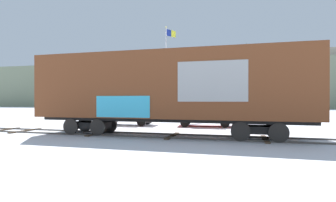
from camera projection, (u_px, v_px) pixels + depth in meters
The scene contains 7 objects.
ground_plane at pixel (168, 136), 14.27m from camera, with size 260.00×260.00×0.00m, color silver.
track at pixel (176, 136), 14.15m from camera, with size 60.02×3.22×0.08m.
freight_car at pixel (168, 87), 14.26m from camera, with size 14.85×3.03×4.73m.
flagpole at pixel (168, 62), 27.57m from camera, with size 0.87×1.26×9.64m.
hillside at pixel (220, 87), 78.53m from camera, with size 139.07×31.37×16.85m.
parked_car_white at pixel (126, 114), 20.89m from camera, with size 4.33×1.90×1.62m.
parked_car_red at pixel (204, 114), 19.76m from camera, with size 4.31×2.21×1.77m.
Camera 1 is at (3.39, -13.86, 1.96)m, focal length 28.26 mm.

